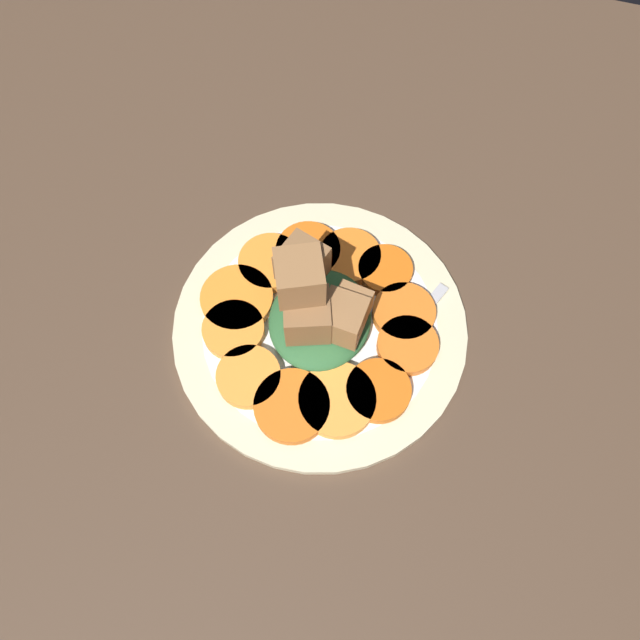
{
  "coord_description": "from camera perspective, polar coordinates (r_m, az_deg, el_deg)",
  "views": [
    {
      "loc": [
        -25.82,
        -7.78,
        61.73
      ],
      "look_at": [
        0.0,
        0.0,
        4.1
      ],
      "focal_mm": 35.0,
      "sensor_mm": 36.0,
      "label": 1
    }
  ],
  "objects": [
    {
      "name": "carrot_slice_9",
      "position": [
        0.62,
        -6.53,
        -5.18
      ],
      "size": [
        6.39,
        6.39,
        1.25
      ],
      "primitive_type": "cylinder",
      "color": "orange",
      "rests_on": "plate"
    },
    {
      "name": "center_pile",
      "position": [
        0.61,
        -0.15,
        1.15
      ],
      "size": [
        11.53,
        10.38,
        11.18
      ],
      "color": "#2D6033",
      "rests_on": "plate"
    },
    {
      "name": "carrot_slice_6",
      "position": [
        0.67,
        -4.57,
        5.25
      ],
      "size": [
        6.82,
        6.82,
        1.25
      ],
      "primitive_type": "cylinder",
      "color": "orange",
      "rests_on": "plate"
    },
    {
      "name": "carrot_slice_7",
      "position": [
        0.66,
        -7.48,
        2.23
      ],
      "size": [
        7.6,
        7.6,
        1.25
      ],
      "primitive_type": "cylinder",
      "color": "orange",
      "rests_on": "plate"
    },
    {
      "name": "carrot_slice_5",
      "position": [
        0.68,
        -1.1,
        6.3
      ],
      "size": [
        7.01,
        7.01,
        1.25
      ],
      "primitive_type": "cylinder",
      "color": "orange",
      "rests_on": "plate"
    },
    {
      "name": "carrot_slice_3",
      "position": [
        0.67,
        5.97,
        4.54
      ],
      "size": [
        5.83,
        5.83,
        1.25
      ],
      "primitive_type": "cylinder",
      "color": "#D66114",
      "rests_on": "plate"
    },
    {
      "name": "carrot_slice_4",
      "position": [
        0.68,
        2.74,
        5.8
      ],
      "size": [
        6.69,
        6.69,
        1.25
      ],
      "primitive_type": "cylinder",
      "color": "orange",
      "rests_on": "plate"
    },
    {
      "name": "carrot_slice_2",
      "position": [
        0.65,
        7.67,
        0.67
      ],
      "size": [
        6.51,
        6.51,
        1.25
      ],
      "primitive_type": "cylinder",
      "color": "orange",
      "rests_on": "plate"
    },
    {
      "name": "table_slab",
      "position": [
        0.66,
        -0.0,
        -1.13
      ],
      "size": [
        120.0,
        120.0,
        2.0
      ],
      "primitive_type": "cube",
      "color": "#4C3828",
      "rests_on": "ground"
    },
    {
      "name": "fork",
      "position": [
        0.63,
        6.18,
        -3.26
      ],
      "size": [
        18.6,
        8.88,
        0.4
      ],
      "rotation": [
        0.0,
        0.0,
        -0.39
      ],
      "color": "#B2B2B7",
      "rests_on": "plate"
    },
    {
      "name": "carrot_slice_8",
      "position": [
        0.64,
        -7.91,
        -0.9
      ],
      "size": [
        6.36,
        6.36,
        1.25
      ],
      "primitive_type": "cylinder",
      "color": "orange",
      "rests_on": "plate"
    },
    {
      "name": "carrot_slice_11",
      "position": [
        0.61,
        1.58,
        -7.31
      ],
      "size": [
        7.56,
        7.56,
        1.25
      ],
      "primitive_type": "cylinder",
      "color": "orange",
      "rests_on": "plate"
    },
    {
      "name": "carrot_slice_0",
      "position": [
        0.61,
        5.36,
        -6.45
      ],
      "size": [
        6.39,
        6.39,
        1.25
      ],
      "primitive_type": "cylinder",
      "color": "orange",
      "rests_on": "plate"
    },
    {
      "name": "carrot_slice_1",
      "position": [
        0.64,
        8.05,
        -2.15
      ],
      "size": [
        6.21,
        6.21,
        1.25
      ],
      "primitive_type": "cylinder",
      "color": "orange",
      "rests_on": "plate"
    },
    {
      "name": "plate",
      "position": [
        0.65,
        -0.0,
        -0.59
      ],
      "size": [
        30.57,
        30.57,
        1.05
      ],
      "color": "beige",
      "rests_on": "table_slab"
    },
    {
      "name": "carrot_slice_10",
      "position": [
        0.61,
        -2.91,
        -7.77
      ],
      "size": [
        7.39,
        7.39,
        1.25
      ],
      "primitive_type": "cylinder",
      "color": "orange",
      "rests_on": "plate"
    }
  ]
}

